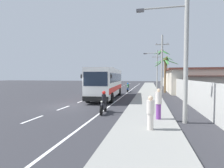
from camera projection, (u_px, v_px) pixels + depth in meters
The scene contains 16 objects.
ground_plane at pixel (68, 106), 15.07m from camera, with size 160.00×160.00×0.00m, color #303035.
sidewalk_kerb at pixel (148, 95), 23.39m from camera, with size 3.20×90.00×0.14m, color gray.
lane_markings at pixel (120, 92), 29.07m from camera, with size 3.67×71.02×0.01m.
boundary_wall at pixel (174, 86), 26.43m from camera, with size 0.24×60.00×2.23m, color #B2B2AD.
coach_bus_foreground at pixel (107, 82), 20.63m from camera, with size 3.28×10.81×3.74m.
motorcycle_beside_bus at pixel (128, 88), 28.59m from camera, with size 0.56×1.96×1.53m.
motorcycle_trailing at pixel (104, 104), 12.29m from camera, with size 0.56×1.96×1.57m.
pedestrian_near_kerb at pixel (150, 112), 8.02m from camera, with size 0.36×0.36×1.58m.
pedestrian_midwalk at pixel (159, 103), 9.98m from camera, with size 0.36×0.36×1.78m.
utility_pole_nearest at pixel (184, 38), 9.48m from camera, with size 3.78×0.24×8.82m.
utility_pole_mid at pixel (161, 63), 23.75m from camera, with size 3.45×0.24×8.26m.
utility_pole_far at pixel (157, 68), 37.94m from camera, with size 2.23×0.24×8.37m.
palm_nearest at pixel (162, 62), 32.04m from camera, with size 2.93×2.87×7.66m.
palm_second at pixel (167, 67), 41.25m from camera, with size 3.12×3.06×7.36m.
palm_third at pixel (165, 69), 27.16m from camera, with size 3.70×3.88×5.47m.
roadside_building at pixel (212, 81), 26.14m from camera, with size 13.40×9.31×3.79m.
Camera 1 is at (6.94, -13.81, 2.63)m, focal length 27.68 mm.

